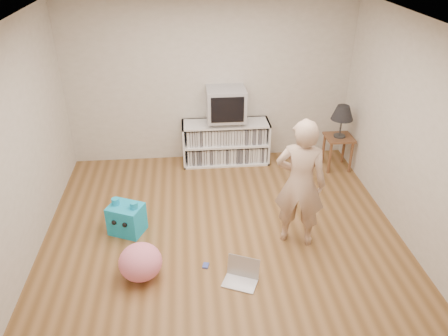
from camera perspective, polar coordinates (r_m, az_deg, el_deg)
name	(u,v)px	position (r m, az deg, el deg)	size (l,w,h in m)	color
ground	(223,237)	(5.59, -0.17, -9.06)	(4.50, 4.50, 0.00)	brown
walls	(223,145)	(4.89, -0.19, 2.97)	(4.52, 4.52, 2.60)	#BDB5A6
ceiling	(222,26)	(4.47, -0.22, 18.08)	(4.50, 4.50, 0.01)	white
media_unit	(226,142)	(7.15, 0.22, 3.42)	(1.40, 0.45, 0.70)	white
dvd_deck	(226,121)	(6.97, 0.23, 6.22)	(0.45, 0.35, 0.07)	gray
crt_tv	(226,104)	(6.86, 0.24, 8.39)	(0.60, 0.53, 0.50)	#A0A0A5
side_table	(338,144)	(7.15, 14.68, 3.02)	(0.42, 0.42, 0.55)	brown
table_lamp	(343,113)	(6.95, 15.23, 6.90)	(0.34, 0.34, 0.52)	#333333
person	(300,184)	(5.17, 9.92, -2.04)	(0.60, 0.39, 1.64)	tan
laptop	(242,275)	(4.98, 2.32, -13.77)	(0.45, 0.41, 0.25)	silver
playing_cards	(206,266)	(5.18, -2.40, -12.61)	(0.07, 0.09, 0.02)	#4253B0
plush_blue	(127,218)	(5.71, -12.61, -6.46)	(0.51, 0.46, 0.47)	#10A2D3
plush_pink	(140,262)	(5.01, -10.86, -11.97)	(0.48, 0.48, 0.41)	pink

